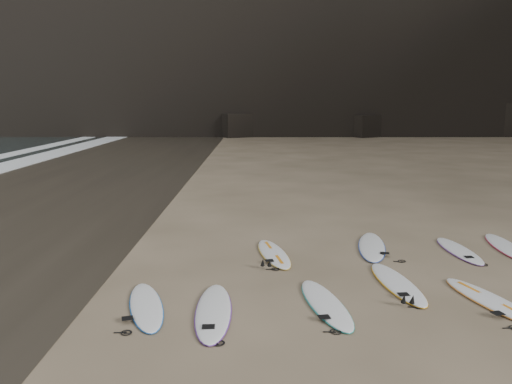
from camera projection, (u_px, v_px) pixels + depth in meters
ground at (438, 292)px, 10.22m from camera, size 240.00×240.00×0.00m
wet_sand at (25, 198)px, 20.00m from camera, size 12.00×200.00×0.01m
surfboard_0 at (213, 311)px, 9.20m from camera, size 0.73×2.68×0.10m
surfboard_1 at (326, 303)px, 9.55m from camera, size 1.05×2.59×0.09m
surfboard_2 at (397, 283)px, 10.61m from camera, size 0.91×2.66×0.09m
surfboard_3 at (491, 300)px, 9.69m from camera, size 1.30×2.62×0.09m
surfboard_5 at (274, 253)px, 12.67m from camera, size 1.06×2.58×0.09m
surfboard_6 at (372, 246)px, 13.29m from camera, size 1.18×2.84×0.10m
surfboard_7 at (459, 250)px, 12.94m from camera, size 0.69×2.45×0.09m
surfboard_8 at (505, 246)px, 13.29m from camera, size 0.89×2.58×0.09m
surfboard_11 at (146, 305)px, 9.45m from camera, size 1.24×2.48×0.09m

